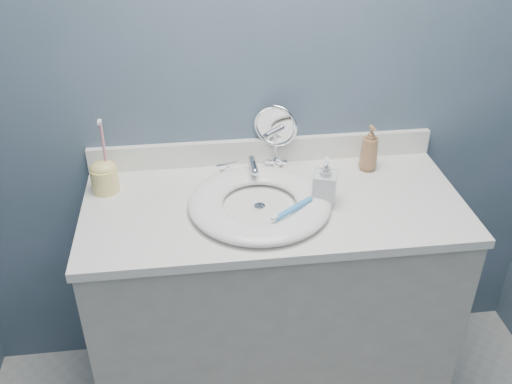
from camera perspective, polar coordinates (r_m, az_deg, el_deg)
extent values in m
cube|color=#445C67|center=(1.93, 0.69, 11.54)|extent=(2.20, 0.02, 2.40)
cube|color=#BBB5AB|center=(2.12, 1.58, -11.29)|extent=(1.20, 0.55, 0.85)
cube|color=white|center=(1.84, 1.78, -1.35)|extent=(1.22, 0.57, 0.03)
cube|color=white|center=(2.03, 0.69, 4.16)|extent=(1.22, 0.02, 0.09)
cylinder|color=silver|center=(1.80, 0.36, -1.48)|extent=(0.04, 0.04, 0.01)
cube|color=silver|center=(1.97, -0.43, 1.94)|extent=(0.22, 0.05, 0.01)
cylinder|color=silver|center=(1.96, -0.44, 2.68)|extent=(0.03, 0.03, 0.06)
cylinder|color=silver|center=(1.91, -0.28, 2.71)|extent=(0.02, 0.09, 0.02)
sphere|color=silver|center=(1.87, -0.11, 2.03)|extent=(0.03, 0.03, 0.03)
cylinder|color=silver|center=(1.96, -2.91, 2.19)|extent=(0.02, 0.02, 0.03)
cube|color=silver|center=(1.95, -2.92, 2.72)|extent=(0.08, 0.03, 0.01)
cylinder|color=silver|center=(1.98, 2.01, 2.50)|extent=(0.02, 0.02, 0.03)
cube|color=silver|center=(1.97, 2.03, 3.03)|extent=(0.08, 0.03, 0.01)
cylinder|color=silver|center=(2.04, 1.89, 2.94)|extent=(0.09, 0.09, 0.01)
cylinder|color=silver|center=(2.01, 1.92, 4.37)|extent=(0.01, 0.01, 0.12)
torus|color=silver|center=(1.97, 1.97, 6.65)|extent=(0.15, 0.07, 0.16)
cylinder|color=white|center=(1.97, 1.97, 6.65)|extent=(0.12, 0.06, 0.13)
imported|color=#9B6D46|center=(2.01, 11.29, 4.33)|extent=(0.07, 0.07, 0.17)
imported|color=silver|center=(1.79, 6.93, 1.05)|extent=(0.09, 0.09, 0.16)
cylinder|color=#FFDF7F|center=(1.93, -14.88, 1.22)|extent=(0.09, 0.09, 0.08)
ellipsoid|color=#FFDF7F|center=(1.91, -15.05, 2.29)|extent=(0.09, 0.08, 0.05)
cylinder|color=pink|center=(1.87, -14.98, 4.39)|extent=(0.02, 0.03, 0.17)
cube|color=white|center=(1.83, -15.39, 6.77)|extent=(0.01, 0.02, 0.01)
cube|color=#3D95D9|center=(1.72, 3.81, -1.67)|extent=(0.13, 0.11, 0.01)
cube|color=white|center=(1.67, 1.85, -2.58)|extent=(0.03, 0.02, 0.01)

